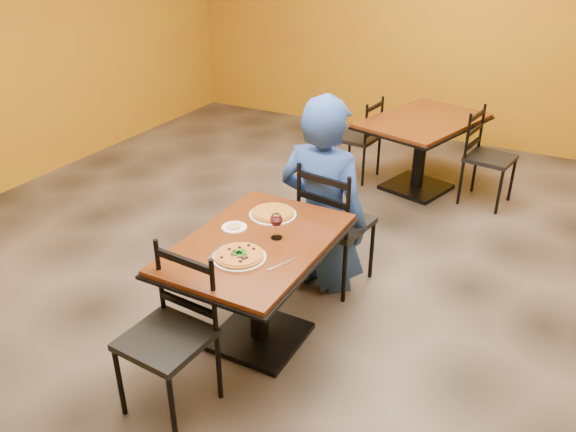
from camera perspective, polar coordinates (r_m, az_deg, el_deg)
The scene contains 18 objects.
floor at distance 4.20m, azimuth 0.65°, elevation -8.37°, with size 7.00×8.00×0.01m, color black.
wall_back at distance 7.27m, azimuth 16.30°, elevation 18.77°, with size 7.00×0.01×3.00m, color #A75C12.
table_main at distance 3.53m, azimuth -3.07°, elevation -5.18°, with size 0.83×1.23×0.75m.
table_second at distance 5.85m, azimuth 13.27°, elevation 7.70°, with size 1.18×1.47×0.75m.
chair_main_near at distance 3.17m, azimuth -12.17°, elevation -12.09°, with size 0.42×0.42×0.93m, color black, non-canonical shape.
chair_main_far at distance 4.18m, azimuth 4.90°, elevation -0.75°, with size 0.44×0.44×0.98m, color black, non-canonical shape.
chair_second_left at distance 6.08m, azimuth 6.96°, elevation 7.75°, with size 0.39×0.39×0.87m, color black, non-canonical shape.
chair_second_right at distance 5.76m, azimuth 19.65°, elevation 5.44°, with size 0.41×0.41×0.91m, color black, non-canonical shape.
diner at distance 4.07m, azimuth 3.57°, elevation 2.28°, with size 0.70×0.46×1.46m, color #1A4392.
plate_main at distance 3.25m, azimuth -4.92°, elevation -4.18°, with size 0.31×0.31×0.01m, color white.
pizza_main at distance 3.25m, azimuth -4.93°, elevation -3.94°, with size 0.28×0.28×0.02m, color maroon.
plate_far at distance 3.71m, azimuth -1.54°, elevation 0.14°, with size 0.31×0.31×0.01m, color white.
pizza_far at distance 3.70m, azimuth -1.54°, elevation 0.36°, with size 0.28×0.28×0.02m, color #BB9124.
side_plate at distance 3.57m, azimuth -5.41°, elevation -1.16°, with size 0.16×0.16×0.01m, color white.
dip at distance 3.57m, azimuth -5.42°, elevation -1.03°, with size 0.09×0.09×0.01m, color tan.
wine_glass at distance 3.41m, azimuth -1.17°, elevation -0.89°, with size 0.08×0.08×0.18m, color white, non-canonical shape.
fork at distance 3.33m, azimuth -7.30°, elevation -3.53°, with size 0.01×0.19×0.00m, color silver.
knife at distance 3.19m, azimuth -0.55°, elevation -4.83°, with size 0.01×0.21×0.00m, color silver.
Camera 1 is at (1.57, -3.03, 2.45)m, focal length 35.41 mm.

